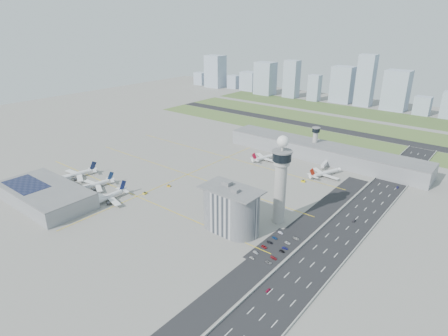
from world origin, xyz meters
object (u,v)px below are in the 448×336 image
Objects in this scene: secondary_tower at (315,140)px; jet_bridge_near_0 at (55,183)px; car_lot_4 at (275,238)px; airplane_near_c at (104,195)px; tug_3 at (169,186)px; control_tower at (281,177)px; jet_bridge_near_2 at (95,202)px; tug_4 at (271,160)px; airplane_far_a at (267,155)px; car_lot_11 at (296,238)px; car_lot_5 at (281,233)px; admin_building at (231,209)px; jet_bridge_far_0 at (282,153)px; car_lot_8 at (282,251)px; car_hw_0 at (268,290)px; car_lot_10 at (288,243)px; car_hw_1 at (354,221)px; car_hw_4 at (397,164)px; airplane_near_b at (93,183)px; car_lot_0 at (252,258)px; jet_bridge_far_1 at (326,163)px; car_lot_2 at (264,247)px; tug_5 at (303,181)px; car_lot_7 at (274,258)px; car_lot_1 at (256,252)px; car_hw_2 at (397,187)px; tug_2 at (145,193)px; jet_bridge_near_1 at (74,192)px; car_lot_3 at (270,242)px; airplane_near_a at (74,172)px; car_lot_9 at (285,248)px; tug_0 at (82,187)px; airplane_far_b at (326,171)px; tug_1 at (110,198)px; car_lot_6 at (269,262)px.

jet_bridge_near_0 is at bearing -124.13° from secondary_tower.
airplane_near_c is at bearing 111.71° from car_lot_4.
control_tower is at bearing -116.52° from tug_3.
tug_4 is (54.42, 170.85, -1.87)m from jet_bridge_near_2.
car_lot_11 is at bearing -121.78° from airplane_far_a.
car_lot_4 is 1.06× the size of car_lot_5.
jet_bridge_far_0 is at bearing 107.99° from admin_building.
car_lot_4 reaches higher than car_lot_8.
secondary_tower is 224.57m from car_hw_0.
jet_bridge_near_0 reaches higher than car_lot_10.
tug_3 is at bearing 158.78° from airplane_near_c.
car_hw_4 is (-8.29, 137.99, -0.00)m from car_hw_1.
jet_bridge_near_2 is (28.92, -17.57, -2.47)m from airplane_near_b.
airplane_far_a is at bearing 32.08° from car_lot_0.
jet_bridge_far_1 reaches higher than car_lot_2.
tug_5 is 122.70m from car_lot_7.
tug_3 is at bearing 87.13° from car_lot_11.
airplane_far_a is 2.64× the size of jet_bridge_far_1.
car_hw_4 reaches higher than car_lot_1.
car_hw_0 is 183.29m from car_hw_2.
airplane_far_a reaches higher than tug_3.
car_hw_1 is at bearing 38.02° from control_tower.
tug_2 is 166.57m from car_hw_1.
car_lot_0 is 0.73× the size of car_lot_11.
jet_bridge_near_1 is 1.00× the size of jet_bridge_far_1.
airplane_near_c is 138.35m from car_lot_3.
airplane_near_a is at bearing 89.22° from car_lot_3.
jet_bridge_far_0 reaches higher than car_lot_0.
car_lot_11 is (207.02, 55.78, -2.20)m from jet_bridge_near_0.
tug_4 is 1.02× the size of car_hw_0.
admin_building is at bearing 84.35° from car_lot_9.
car_hw_4 is at bearing -41.92° from tug_5.
car_lot_0 is 0.82× the size of car_lot_3.
car_lot_5 is 57.64m from car_hw_1.
jet_bridge_near_0 is 4.80× the size of tug_0.
airplane_far_b reaches higher than tug_0.
jet_bridge_far_1 is 4.27× the size of car_lot_0.
car_lot_5 is (80.06, -137.40, -2.25)m from jet_bridge_far_0.
car_lot_0 is at bearing 92.34° from airplane_near_c.
tug_1 is at bearing 14.16° from jet_bridge_near_2.
jet_bridge_near_0 is 3.46× the size of car_hw_2.
tug_5 is 0.92× the size of car_hw_1.
car_hw_2 is (235.84, 183.42, -2.29)m from jet_bridge_near_0.
jet_bridge_near_1 is at bearing -44.97° from jet_bridge_far_1.
tug_0 is 36.58m from tug_1.
car_lot_10 is (-1.70, 25.50, -0.01)m from car_lot_6.
airplane_far_b is 26.26m from jet_bridge_far_1.
tug_2 reaches higher than car_lot_2.
tug_1 is 0.71× the size of car_lot_10.
secondary_tower reaches higher than tug_0.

